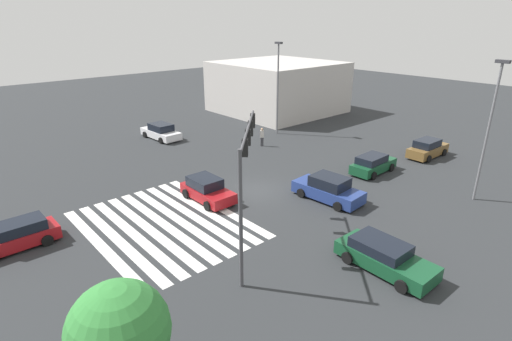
{
  "coord_description": "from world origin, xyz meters",
  "views": [
    {
      "loc": [
        19.56,
        -17.29,
        11.65
      ],
      "look_at": [
        0.0,
        0.0,
        1.58
      ],
      "focal_mm": 28.0,
      "sensor_mm": 36.0,
      "label": 1
    }
  ],
  "objects_px": {
    "traffic_signal_mast": "(246,160)",
    "car_5": "(17,236)",
    "car_0": "(373,164)",
    "pedestrian": "(262,136)",
    "street_light_pole_a": "(278,81)",
    "street_light_pole_b": "(490,122)",
    "car_3": "(428,149)",
    "car_1": "(328,189)",
    "car_4": "(384,256)",
    "car_6": "(207,190)",
    "car_2": "(161,132)",
    "tree_corner_a": "(119,331)"
  },
  "relations": [
    {
      "from": "car_6",
      "to": "street_light_pole_a",
      "type": "bearing_deg",
      "value": 119.78
    },
    {
      "from": "car_1",
      "to": "car_5",
      "type": "height_order",
      "value": "car_1"
    },
    {
      "from": "car_2",
      "to": "street_light_pole_b",
      "type": "height_order",
      "value": "street_light_pole_b"
    },
    {
      "from": "traffic_signal_mast",
      "to": "car_2",
      "type": "height_order",
      "value": "traffic_signal_mast"
    },
    {
      "from": "street_light_pole_a",
      "to": "street_light_pole_b",
      "type": "xyz_separation_m",
      "value": [
        20.76,
        -1.47,
        -0.06
      ]
    },
    {
      "from": "car_2",
      "to": "car_3",
      "type": "distance_m",
      "value": 25.57
    },
    {
      "from": "car_2",
      "to": "tree_corner_a",
      "type": "xyz_separation_m",
      "value": [
        26.99,
        -15.91,
        2.89
      ]
    },
    {
      "from": "car_2",
      "to": "car_3",
      "type": "relative_size",
      "value": 1.11
    },
    {
      "from": "car_4",
      "to": "car_5",
      "type": "height_order",
      "value": "car_5"
    },
    {
      "from": "car_2",
      "to": "car_6",
      "type": "relative_size",
      "value": 1.2
    },
    {
      "from": "car_3",
      "to": "pedestrian",
      "type": "xyz_separation_m",
      "value": [
        -12.04,
        -8.9,
        0.27
      ]
    },
    {
      "from": "car_1",
      "to": "car_3",
      "type": "height_order",
      "value": "car_1"
    },
    {
      "from": "car_5",
      "to": "street_light_pole_a",
      "type": "xyz_separation_m",
      "value": [
        -6.95,
        26.25,
        4.81
      ]
    },
    {
      "from": "street_light_pole_a",
      "to": "street_light_pole_b",
      "type": "bearing_deg",
      "value": -4.05
    },
    {
      "from": "traffic_signal_mast",
      "to": "car_5",
      "type": "bearing_deg",
      "value": 92.17
    },
    {
      "from": "car_0",
      "to": "car_4",
      "type": "height_order",
      "value": "car_0"
    },
    {
      "from": "traffic_signal_mast",
      "to": "car_2",
      "type": "xyz_separation_m",
      "value": [
        -21.83,
        6.97,
        -4.4
      ]
    },
    {
      "from": "car_1",
      "to": "car_0",
      "type": "bearing_deg",
      "value": -86.58
    },
    {
      "from": "pedestrian",
      "to": "car_3",
      "type": "bearing_deg",
      "value": 81.0
    },
    {
      "from": "tree_corner_a",
      "to": "car_0",
      "type": "bearing_deg",
      "value": 106.87
    },
    {
      "from": "car_2",
      "to": "tree_corner_a",
      "type": "distance_m",
      "value": 31.47
    },
    {
      "from": "tree_corner_a",
      "to": "car_5",
      "type": "bearing_deg",
      "value": -179.51
    },
    {
      "from": "car_1",
      "to": "tree_corner_a",
      "type": "bearing_deg",
      "value": 106.32
    },
    {
      "from": "car_6",
      "to": "car_2",
      "type": "bearing_deg",
      "value": 161.91
    },
    {
      "from": "car_6",
      "to": "street_light_pole_b",
      "type": "height_order",
      "value": "street_light_pole_b"
    },
    {
      "from": "car_5",
      "to": "street_light_pole_b",
      "type": "bearing_deg",
      "value": 150.25
    },
    {
      "from": "car_1",
      "to": "car_2",
      "type": "distance_m",
      "value": 20.67
    },
    {
      "from": "car_1",
      "to": "pedestrian",
      "type": "height_order",
      "value": "pedestrian"
    },
    {
      "from": "car_1",
      "to": "car_4",
      "type": "relative_size",
      "value": 1.01
    },
    {
      "from": "street_light_pole_a",
      "to": "car_5",
      "type": "bearing_deg",
      "value": -75.17
    },
    {
      "from": "car_3",
      "to": "car_6",
      "type": "xyz_separation_m",
      "value": [
        -5.57,
        -19.81,
        -0.03
      ]
    },
    {
      "from": "car_1",
      "to": "car_3",
      "type": "distance_m",
      "value": 13.65
    },
    {
      "from": "car_4",
      "to": "tree_corner_a",
      "type": "xyz_separation_m",
      "value": [
        -0.56,
        -12.91,
        2.93
      ]
    },
    {
      "from": "car_4",
      "to": "street_light_pole_a",
      "type": "bearing_deg",
      "value": 149.16
    },
    {
      "from": "car_1",
      "to": "car_6",
      "type": "relative_size",
      "value": 1.2
    },
    {
      "from": "traffic_signal_mast",
      "to": "street_light_pole_b",
      "type": "xyz_separation_m",
      "value": [
        5.41,
        15.72,
        0.33
      ]
    },
    {
      "from": "traffic_signal_mast",
      "to": "car_0",
      "type": "distance_m",
      "value": 15.65
    },
    {
      "from": "car_5",
      "to": "street_light_pole_a",
      "type": "relative_size",
      "value": 0.45
    },
    {
      "from": "car_3",
      "to": "street_light_pole_a",
      "type": "bearing_deg",
      "value": 109.58
    },
    {
      "from": "traffic_signal_mast",
      "to": "car_2",
      "type": "relative_size",
      "value": 1.35
    },
    {
      "from": "car_3",
      "to": "car_4",
      "type": "relative_size",
      "value": 0.91
    },
    {
      "from": "traffic_signal_mast",
      "to": "pedestrian",
      "type": "distance_m",
      "value": 18.88
    },
    {
      "from": "car_0",
      "to": "pedestrian",
      "type": "xyz_separation_m",
      "value": [
        -11.04,
        -1.9,
        0.31
      ]
    },
    {
      "from": "car_1",
      "to": "car_4",
      "type": "xyz_separation_m",
      "value": [
        6.91,
        -4.25,
        -0.09
      ]
    },
    {
      "from": "car_3",
      "to": "tree_corner_a",
      "type": "height_order",
      "value": "tree_corner_a"
    },
    {
      "from": "tree_corner_a",
      "to": "street_light_pole_a",
      "type": "bearing_deg",
      "value": 128.13
    },
    {
      "from": "car_3",
      "to": "pedestrian",
      "type": "relative_size",
      "value": 2.48
    },
    {
      "from": "traffic_signal_mast",
      "to": "car_0",
      "type": "bearing_deg",
      "value": -37.13
    },
    {
      "from": "car_5",
      "to": "tree_corner_a",
      "type": "xyz_separation_m",
      "value": [
        13.57,
        0.12,
        2.91
      ]
    },
    {
      "from": "car_0",
      "to": "car_3",
      "type": "xyz_separation_m",
      "value": [
        1.01,
        7.0,
        0.04
      ]
    }
  ]
}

